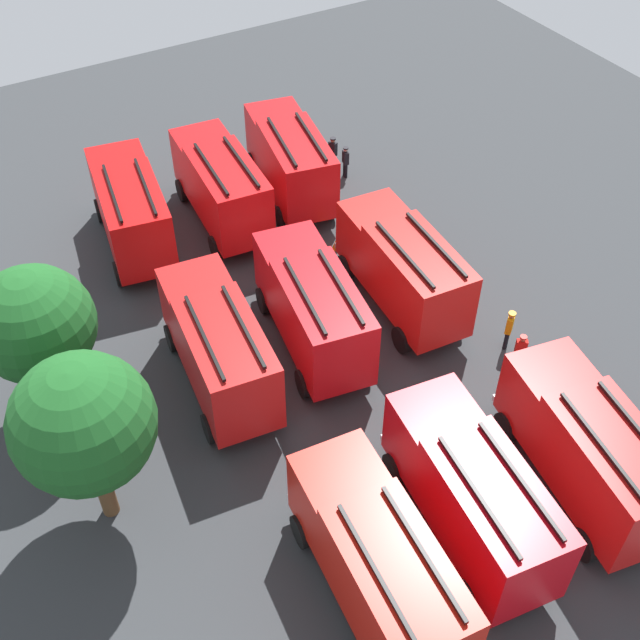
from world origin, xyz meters
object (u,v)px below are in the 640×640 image
Objects in this scene: firefighter_0 at (520,350)px; firefighter_4 at (333,152)px; fire_truck_1 at (403,266)px; fire_truck_7 at (218,345)px; fire_truck_8 at (131,208)px; firefighter_1 at (345,160)px; traffic_cone_0 at (338,242)px; fire_truck_4 at (313,306)px; fire_truck_0 at (588,447)px; tree_1 at (35,325)px; fire_truck_3 at (472,491)px; fire_truck_2 at (290,158)px; fire_truck_6 at (377,560)px; fire_truck_5 at (221,185)px; tree_0 at (83,424)px; firefighter_2 at (509,328)px.

firefighter_4 reaches higher than firefighter_0.
fire_truck_1 is 0.99× the size of fire_truck_7.
fire_truck_8 reaches higher than firefighter_1.
fire_truck_4 is at bearing 140.01° from traffic_cone_0.
fire_truck_0 is 18.52m from tree_1.
fire_truck_1 is 0.98× the size of fire_truck_4.
fire_truck_4 is 1.01× the size of fire_truck_7.
tree_1 is (-8.73, 16.73, 3.23)m from firefighter_4.
fire_truck_1 is 0.98× the size of fire_truck_8.
fire_truck_1 is 10.71m from fire_truck_3.
fire_truck_2 reaches higher than firefighter_4.
fire_truck_3 is 4.48× the size of firefighter_0.
firefighter_0 is (5.18, -9.92, -1.23)m from fire_truck_6.
fire_truck_0 is at bearing -163.31° from fire_truck_5.
fire_truck_7 is (-9.58, 8.14, 0.00)m from fire_truck_2.
fire_truck_6 is at bearing 104.48° from fire_truck_3.
fire_truck_3 and fire_truck_5 have the same top height.
fire_truck_0 is 4.17× the size of firefighter_4.
fire_truck_0 is 13.08m from fire_truck_7.
fire_truck_0 reaches higher than firefighter_0.
fire_truck_6 is at bearing -153.66° from tree_1.
fire_truck_5 is at bearing -38.54° from tree_0.
traffic_cone_0 is (4.80, -4.02, -1.78)m from fire_truck_4.
firefighter_2 is (6.25, -10.24, -1.11)m from fire_truck_6.
fire_truck_8 is 9.78m from tree_1.
tree_1 reaches higher than fire_truck_5.
fire_truck_0 is 19.72m from fire_truck_5.
firefighter_0 is at bearing -154.62° from fire_truck_1.
fire_truck_1 and fire_truck_7 have the same top height.
tree_1 reaches higher than firefighter_2.
fire_truck_6 reaches higher than firefighter_2.
fire_truck_1 is at bearing -95.89° from firefighter_1.
fire_truck_8 is 9.29m from traffic_cone_0.
fire_truck_3 is 15.08m from traffic_cone_0.
firefighter_2 is at bearing -163.54° from traffic_cone_0.
fire_truck_6 is 16.89m from traffic_cone_0.
tree_0 reaches higher than firefighter_4.
firefighter_0 is (4.69, -6.17, -1.23)m from fire_truck_3.
fire_truck_0 is 1.02× the size of fire_truck_1.
tree_0 reaches higher than fire_truck_5.
tree_0 reaches higher than fire_truck_3.
tree_0 is at bearing 50.91° from firefighter_2.
fire_truck_2 is 1.01× the size of fire_truck_7.
fire_truck_3 is at bearing -139.88° from tree_1.
fire_truck_3 is 1.18× the size of tree_1.
fire_truck_3 is at bearing -175.82° from fire_truck_5.
fire_truck_4 is 10.33m from tree_0.
fire_truck_1 is 1.17× the size of tree_1.
fire_truck_2 is 21.10m from fire_truck_6.
fire_truck_2 is 3.40m from firefighter_4.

